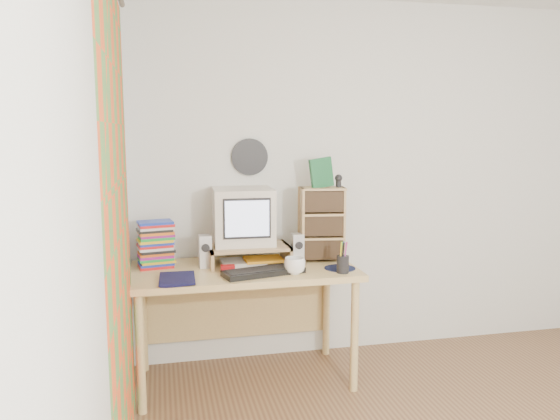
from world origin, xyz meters
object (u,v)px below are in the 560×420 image
diary (159,278)px  keyboard (264,272)px  cd_rack (322,224)px  mug (295,266)px  desk (243,286)px  dvd_stack (156,244)px  crt_monitor (244,217)px

diary → keyboard: bearing=4.6°
keyboard → cd_rack: size_ratio=1.01×
mug → desk: bearing=135.1°
desk → dvd_stack: dvd_stack is taller
crt_monitor → diary: (-0.55, -0.36, -0.28)m
desk → mug: 0.43m
dvd_stack → diary: bearing=-97.3°
desk → diary: size_ratio=5.64×
cd_rack → diary: 1.13m
cd_rack → crt_monitor: bearing=-179.4°
crt_monitor → diary: 0.71m
desk → mug: bearing=-44.9°
mug → diary: bearing=179.9°
dvd_stack → diary: dvd_stack is taller
dvd_stack → diary: (0.02, -0.35, -0.12)m
crt_monitor → mug: bearing=-53.0°
desk → crt_monitor: 0.45m
mug → diary: 0.80m
desk → dvd_stack: bearing=172.2°
keyboard → cd_rack: 0.57m
dvd_stack → mug: dvd_stack is taller
crt_monitor → keyboard: (0.07, -0.33, -0.29)m
crt_monitor → keyboard: bearing=-76.4°
keyboard → diary: 0.62m
desk → diary: bearing=-152.2°
desk → dvd_stack: size_ratio=4.71×
dvd_stack → desk: bearing=-17.6°
crt_monitor → cd_rack: cd_rack is taller
cd_rack → mug: cd_rack is taller
dvd_stack → mug: size_ratio=2.32×
dvd_stack → diary: 0.37m
crt_monitor → mug: crt_monitor is taller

